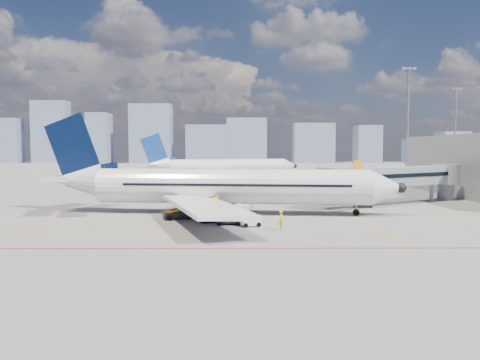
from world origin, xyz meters
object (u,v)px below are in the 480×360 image
object	(u,v)px
main_aircraft	(217,187)
belt_loader	(185,213)
second_aircraft	(222,167)
baggage_tug	(250,221)
ramp_worker	(281,220)
cargo_dolly	(233,214)

from	to	relation	value
main_aircraft	belt_loader	size ratio (longest dim) A/B	6.85
second_aircraft	baggage_tug	bearing A→B (deg)	-104.28
ramp_worker	second_aircraft	bearing A→B (deg)	7.84
second_aircraft	belt_loader	xyz separation A→B (m)	(-2.27, -59.36, -2.56)
cargo_dolly	belt_loader	size ratio (longest dim) A/B	0.59
main_aircraft	baggage_tug	size ratio (longest dim) A/B	20.66
belt_loader	main_aircraft	bearing A→B (deg)	33.83
belt_loader	ramp_worker	bearing A→B (deg)	-52.87
belt_loader	cargo_dolly	bearing A→B (deg)	-52.37
baggage_tug	ramp_worker	world-z (taller)	ramp_worker
baggage_tug	cargo_dolly	world-z (taller)	cargo_dolly
cargo_dolly	baggage_tug	bearing A→B (deg)	-37.14
main_aircraft	baggage_tug	xyz separation A→B (m)	(3.70, -9.36, -2.59)
baggage_tug	belt_loader	xyz separation A→B (m)	(-7.08, 5.13, 0.04)
second_aircraft	belt_loader	size ratio (longest dim) A/B	5.94
ramp_worker	main_aircraft	bearing A→B (deg)	31.60
main_aircraft	baggage_tug	distance (m)	10.39
second_aircraft	cargo_dolly	size ratio (longest dim) A/B	9.98
main_aircraft	second_aircraft	bearing A→B (deg)	97.35
second_aircraft	baggage_tug	distance (m)	64.73
baggage_tug	ramp_worker	size ratio (longest dim) A/B	1.08
baggage_tug	second_aircraft	bearing A→B (deg)	77.71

